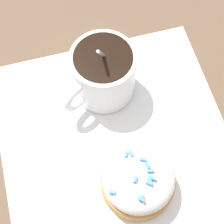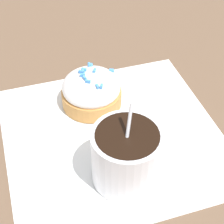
% 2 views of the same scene
% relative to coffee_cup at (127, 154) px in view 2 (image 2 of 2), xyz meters
% --- Properties ---
extents(ground_plane, '(3.00, 3.00, 0.00)m').
position_rel_coffee_cup_xyz_m(ground_plane, '(0.07, -0.01, -0.04)').
color(ground_plane, brown).
extents(paper_napkin, '(0.29, 0.30, 0.00)m').
position_rel_coffee_cup_xyz_m(paper_napkin, '(0.07, -0.01, -0.04)').
color(paper_napkin, white).
rests_on(paper_napkin, ground_plane).
extents(coffee_cup, '(0.08, 0.10, 0.11)m').
position_rel_coffee_cup_xyz_m(coffee_cup, '(0.00, 0.00, 0.00)').
color(coffee_cup, white).
rests_on(coffee_cup, paper_napkin).
extents(frosted_pastry, '(0.09, 0.09, 0.06)m').
position_rel_coffee_cup_xyz_m(frosted_pastry, '(0.14, -0.00, -0.02)').
color(frosted_pastry, '#C18442').
rests_on(frosted_pastry, paper_napkin).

